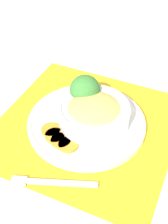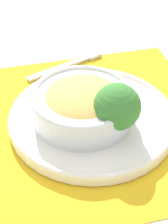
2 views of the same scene
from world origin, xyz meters
The scene contains 10 objects.
ground_plane centered at (0.00, 0.00, 0.00)m, with size 4.00×4.00×0.00m, color white.
placemat centered at (0.00, 0.00, 0.00)m, with size 0.49×0.49×0.00m.
plate centered at (0.00, 0.00, 0.02)m, with size 0.29×0.29×0.02m.
bowl centered at (0.00, -0.02, 0.05)m, with size 0.17×0.17×0.06m.
broccoli_floret centered at (0.05, 0.02, 0.07)m, with size 0.08×0.08×0.09m.
carrot_slice_near centered at (-0.06, 0.07, 0.02)m, with size 0.05×0.05×0.01m.
carrot_slice_middle centered at (-0.07, 0.06, 0.02)m, with size 0.05×0.05×0.01m.
carrot_slice_far centered at (-0.08, 0.04, 0.02)m, with size 0.05×0.05×0.01m.
carrot_slice_extra centered at (-0.09, 0.02, 0.02)m, with size 0.05×0.05×0.01m.
fork centered at (-0.19, 0.04, 0.01)m, with size 0.06×0.18×0.01m.
Camera 1 is at (-0.54, -0.15, 0.55)m, focal length 50.00 mm.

